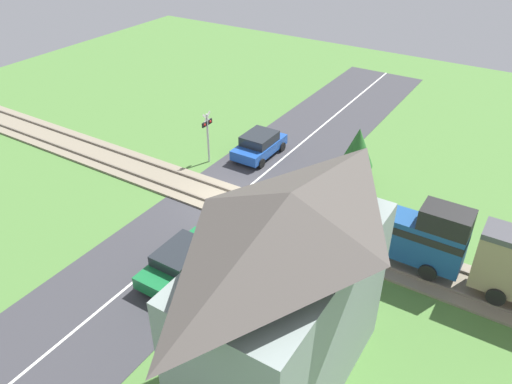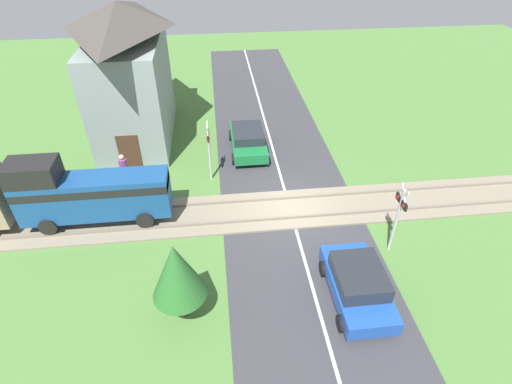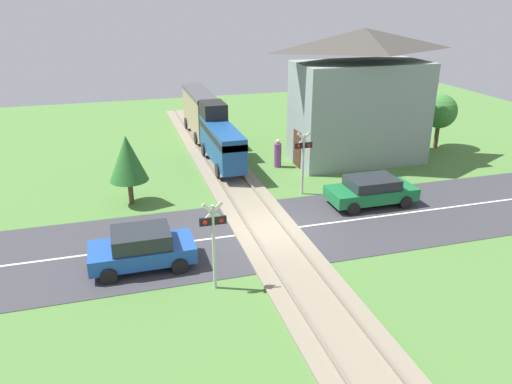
% 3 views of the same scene
% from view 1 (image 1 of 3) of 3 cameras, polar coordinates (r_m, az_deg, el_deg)
% --- Properties ---
extents(ground_plane, '(60.00, 60.00, 0.00)m').
position_cam_1_polar(ground_plane, '(26.50, -2.97, -1.18)').
color(ground_plane, '#4C7A38').
extents(road_surface, '(48.00, 6.40, 0.02)m').
position_cam_1_polar(road_surface, '(26.49, -2.97, -1.16)').
color(road_surface, '#38383D').
rests_on(road_surface, ground_plane).
extents(track_bed, '(2.80, 48.00, 0.24)m').
position_cam_1_polar(track_bed, '(26.46, -2.97, -1.06)').
color(track_bed, gray).
rests_on(track_bed, ground_plane).
extents(train, '(1.58, 13.13, 3.18)m').
position_cam_1_polar(train, '(22.04, 23.99, -6.42)').
color(train, navy).
rests_on(train, track_bed).
extents(car_near_crossing, '(3.80, 2.00, 1.47)m').
position_cam_1_polar(car_near_crossing, '(30.58, 0.39, 5.46)').
color(car_near_crossing, '#1E4CA8').
rests_on(car_near_crossing, ground_plane).
extents(car_far_side, '(4.16, 2.03, 1.35)m').
position_cam_1_polar(car_far_side, '(21.81, -8.43, -7.73)').
color(car_far_side, '#197038').
rests_on(car_far_side, ground_plane).
extents(crossing_signal_west_approach, '(0.90, 0.18, 3.21)m').
position_cam_1_polar(crossing_signal_west_approach, '(29.47, -5.57, 6.99)').
color(crossing_signal_west_approach, '#B7B7B7').
rests_on(crossing_signal_west_approach, ground_plane).
extents(crossing_signal_east_approach, '(0.90, 0.18, 3.21)m').
position_cam_1_polar(crossing_signal_east_approach, '(21.63, 0.26, -3.24)').
color(crossing_signal_east_approach, '#B7B7B7').
rests_on(crossing_signal_east_approach, ground_plane).
extents(station_building, '(8.14, 4.09, 7.65)m').
position_cam_1_polar(station_building, '(15.60, 3.46, -12.30)').
color(station_building, gray).
rests_on(station_building, ground_plane).
extents(pedestrian_by_station, '(0.41, 0.41, 1.66)m').
position_cam_1_polar(pedestrian_by_station, '(20.88, 10.27, -10.00)').
color(pedestrian_by_station, '#7F3D84').
rests_on(pedestrian_by_station, ground_plane).
extents(tree_roadside_hedge, '(1.82, 1.82, 3.38)m').
position_cam_1_polar(tree_roadside_hedge, '(27.56, 11.57, 5.05)').
color(tree_roadside_hedge, brown).
rests_on(tree_roadside_hedge, ground_plane).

